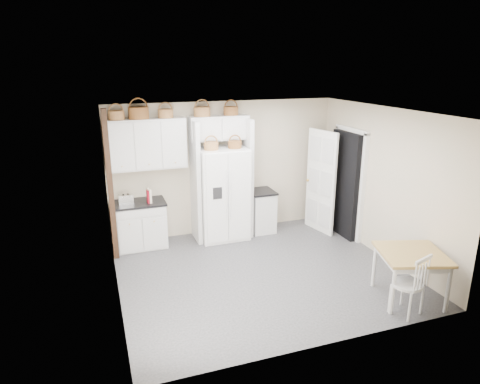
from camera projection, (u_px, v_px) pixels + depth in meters
name	position (u px, v px, depth m)	size (l,w,h in m)	color
floor	(261.00, 272.00, 7.01)	(4.50, 4.50, 0.00)	#2E2E2E
ceiling	(264.00, 112.00, 6.25)	(4.50, 4.50, 0.00)	white
wall_back	(224.00, 168.00, 8.44)	(4.50, 4.50, 0.00)	#B1AC92
wall_left	(112.00, 213.00, 5.92)	(4.00, 4.00, 0.00)	#B1AC92
wall_right	(384.00, 184.00, 7.34)	(4.00, 4.00, 0.00)	#B1AC92
refrigerator	(222.00, 194.00, 8.20)	(0.92, 0.74, 1.77)	white
base_cab_left	(141.00, 225.00, 7.88)	(0.90, 0.57, 0.83)	silver
base_cab_right	(261.00, 212.00, 8.64)	(0.46, 0.55, 0.81)	silver
dining_table	(409.00, 276.00, 6.13)	(0.87, 0.87, 0.73)	#A77F4A
windsor_chair	(408.00, 284.00, 5.74)	(0.43, 0.39, 0.88)	silver
counter_left	(139.00, 203.00, 7.75)	(0.94, 0.61, 0.04)	black
counter_right	(262.00, 192.00, 8.52)	(0.50, 0.59, 0.04)	black
toaster	(126.00, 199.00, 7.62)	(0.26, 0.15, 0.18)	silver
cookbook_red	(148.00, 197.00, 7.69)	(0.03, 0.15, 0.23)	maroon
cookbook_cream	(149.00, 196.00, 7.70)	(0.04, 0.17, 0.25)	beige
basket_upper_a	(116.00, 115.00, 7.33)	(0.27, 0.27, 0.16)	brown
basket_upper_b	(139.00, 113.00, 7.44)	(0.35, 0.35, 0.21)	brown
basket_upper_c	(166.00, 113.00, 7.60)	(0.27, 0.27, 0.15)	brown
basket_bridge_a	(202.00, 112.00, 7.81)	(0.30, 0.30, 0.17)	brown
basket_bridge_b	(231.00, 111.00, 7.98)	(0.28, 0.28, 0.16)	brown
basket_fridge_a	(211.00, 146.00, 7.75)	(0.27, 0.27, 0.14)	brown
basket_fridge_b	(235.00, 145.00, 7.90)	(0.25, 0.25, 0.14)	brown
upper_cabinet	(147.00, 144.00, 7.63)	(1.40, 0.34, 0.90)	silver
bridge_cabinet	(219.00, 128.00, 8.00)	(1.12, 0.34, 0.45)	silver
fridge_panel_left	(195.00, 182.00, 8.00)	(0.08, 0.60, 2.30)	silver
fridge_panel_right	(247.00, 177.00, 8.32)	(0.08, 0.60, 2.30)	silver
trim_post	(110.00, 187.00, 7.15)	(0.09, 0.09, 2.60)	black
doorway_void	(346.00, 185.00, 8.29)	(0.18, 0.85, 2.05)	black
door_slab	(321.00, 182.00, 8.48)	(0.80, 0.04, 2.05)	white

